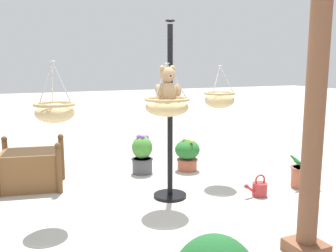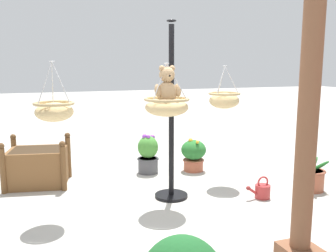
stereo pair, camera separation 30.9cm
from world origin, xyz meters
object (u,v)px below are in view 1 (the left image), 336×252
wooden_planter_box (31,168)px  hanging_basket_right_low (55,112)px  hanging_basket_with_teddy (167,106)px  potted_plant_fern_front (142,155)px  teddy_bear (168,88)px  hanging_basket_left_high (219,99)px  potted_plant_small_succulent (187,154)px  greenhouse_pillar_right (315,111)px  watering_can (259,189)px  potted_plant_conical_shrub (304,175)px  display_pole_central (170,146)px

wooden_planter_box → hanging_basket_right_low: bearing=99.3°
hanging_basket_with_teddy → potted_plant_fern_front: size_ratio=0.99×
hanging_basket_right_low → wooden_planter_box: bearing=-80.7°
teddy_bear → hanging_basket_right_low: size_ratio=0.72×
hanging_basket_left_high → potted_plant_small_succulent: hanging_basket_left_high is taller
teddy_bear → wooden_planter_box: size_ratio=0.48×
greenhouse_pillar_right → potted_plant_small_succulent: (-0.21, -2.94, -1.08)m
hanging_basket_left_high → watering_can: size_ratio=1.78×
hanging_basket_left_high → greenhouse_pillar_right: size_ratio=0.22×
teddy_bear → potted_plant_conical_shrub: teddy_bear is taller
hanging_basket_right_low → teddy_bear: bearing=176.5°
hanging_basket_with_teddy → greenhouse_pillar_right: bearing=113.7°
teddy_bear → hanging_basket_right_low: (1.31, -0.08, -0.22)m
greenhouse_pillar_right → watering_can: 2.00m
hanging_basket_left_high → potted_plant_small_succulent: size_ratio=1.12×
hanging_basket_right_low → greenhouse_pillar_right: greenhouse_pillar_right is taller
hanging_basket_left_high → watering_can: bearing=103.5°
hanging_basket_left_high → greenhouse_pillar_right: greenhouse_pillar_right is taller
potted_plant_fern_front → display_pole_central: bearing=88.8°
display_pole_central → potted_plant_conical_shrub: display_pole_central is taller
display_pole_central → potted_plant_conical_shrub: 2.06m
hanging_basket_left_high → wooden_planter_box: size_ratio=0.62×
hanging_basket_left_high → wooden_planter_box: bearing=-17.2°
wooden_planter_box → watering_can: bearing=150.5°
hanging_basket_with_teddy → greenhouse_pillar_right: greenhouse_pillar_right is taller
greenhouse_pillar_right → hanging_basket_right_low: bearing=-39.9°
display_pole_central → hanging_basket_with_teddy: display_pole_central is taller
wooden_planter_box → watering_can: 3.22m
display_pole_central → potted_plant_small_succulent: size_ratio=4.14×
hanging_basket_with_teddy → potted_plant_conical_shrub: hanging_basket_with_teddy is taller
potted_plant_small_succulent → watering_can: 1.54m
hanging_basket_left_high → hanging_basket_right_low: bearing=12.4°
potted_plant_small_succulent → teddy_bear: bearing=55.0°
wooden_planter_box → greenhouse_pillar_right: bearing=126.5°
potted_plant_small_succulent → wooden_planter_box: bearing=-2.2°
potted_plant_fern_front → teddy_bear: bearing=83.2°
potted_plant_fern_front → potted_plant_conical_shrub: potted_plant_fern_front is taller
potted_plant_fern_front → potted_plant_small_succulent: potted_plant_fern_front is taller
hanging_basket_with_teddy → watering_can: size_ratio=1.84×
hanging_basket_right_low → potted_plant_small_succulent: 2.73m
potted_plant_conical_shrub → watering_can: size_ratio=1.37×
wooden_planter_box → potted_plant_fern_front: wooden_planter_box is taller
hanging_basket_with_teddy → potted_plant_fern_front: (-0.17, -1.43, -0.95)m
greenhouse_pillar_right → watering_can: (-0.56, -1.45, -1.26)m
potted_plant_conical_shrub → teddy_bear: bearing=-3.2°
potted_plant_conical_shrub → watering_can: bearing=3.4°
hanging_basket_left_high → watering_can: (-0.19, 0.77, -1.15)m
watering_can → potted_plant_small_succulent: bearing=-76.7°
hanging_basket_left_high → hanging_basket_right_low: (2.40, 0.53, -0.00)m
display_pole_central → watering_can: (-1.13, 0.44, -0.60)m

